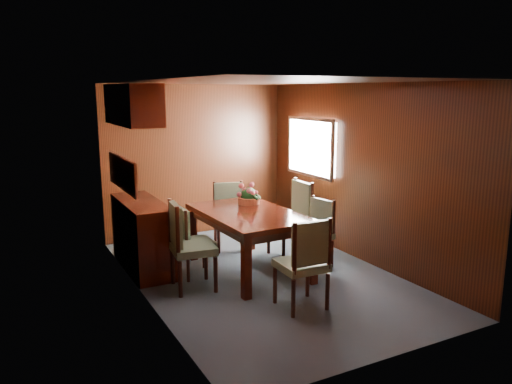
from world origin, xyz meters
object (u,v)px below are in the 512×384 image
sideboard (143,235)px  dining_table (249,220)px  chair_left_near (186,241)px  flower_centerpiece (249,193)px  chair_right_near (317,229)px  chair_head (305,259)px

sideboard → dining_table: (1.18, -0.75, 0.23)m
dining_table → chair_left_near: size_ratio=1.62×
sideboard → flower_centerpiece: flower_centerpiece is taller
dining_table → chair_right_near: 0.93m
chair_right_near → flower_centerpiece: (-0.68, 0.64, 0.43)m
sideboard → dining_table: bearing=-32.3°
chair_left_near → flower_centerpiece: bearing=125.7°
sideboard → flower_centerpiece: bearing=-13.7°
chair_left_near → flower_centerpiece: (1.13, 0.61, 0.35)m
chair_head → chair_left_near: bearing=131.3°
chair_right_near → sideboard: bearing=53.4°
chair_left_near → chair_right_near: 1.81m
dining_table → chair_left_near: 0.95m
dining_table → flower_centerpiece: bearing=61.1°
chair_left_near → chair_head: bearing=46.8°
chair_left_near → sideboard: bearing=-157.2°
sideboard → dining_table: 1.41m
sideboard → flower_centerpiece: 1.51m
sideboard → flower_centerpiece: size_ratio=4.42×
dining_table → chair_left_near: bearing=-169.5°
chair_right_near → flower_centerpiece: 1.03m
chair_head → sideboard: bearing=121.6°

